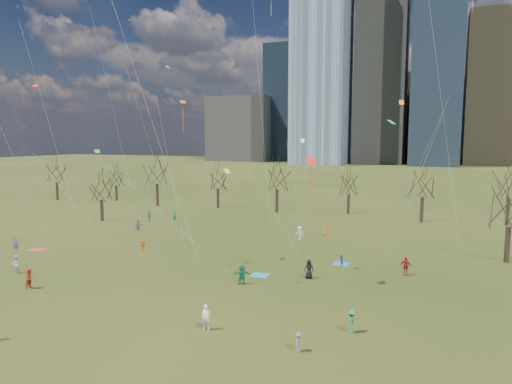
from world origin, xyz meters
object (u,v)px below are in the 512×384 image
(blanket_teal, at_px, (260,275))
(blanket_crimson, at_px, (38,250))
(blanket_navy, at_px, (341,264))
(person_2, at_px, (30,279))
(person_1, at_px, (206,317))
(person_4, at_px, (143,244))

(blanket_teal, distance_m, blanket_crimson, 27.83)
(blanket_navy, distance_m, person_2, 29.56)
(blanket_crimson, height_order, person_2, person_2)
(blanket_teal, relative_size, blanket_crimson, 1.00)
(person_2, bearing_deg, blanket_teal, -54.81)
(blanket_teal, height_order, blanket_navy, same)
(person_1, xyz_separation_m, person_4, (-17.12, 17.07, -0.14))
(blanket_navy, relative_size, person_1, 0.91)
(blanket_teal, height_order, person_2, person_2)
(person_1, bearing_deg, blanket_navy, 48.17)
(blanket_navy, bearing_deg, person_4, -173.38)
(person_1, bearing_deg, blanket_teal, 68.16)
(blanket_teal, height_order, person_4, person_4)
(blanket_crimson, distance_m, person_4, 12.51)
(person_1, relative_size, person_4, 1.18)
(blanket_navy, relative_size, blanket_crimson, 1.00)
(blanket_navy, distance_m, blanket_crimson, 35.01)
(blanket_crimson, bearing_deg, person_1, -23.86)
(blanket_crimson, height_order, person_1, person_1)
(blanket_navy, bearing_deg, blanket_crimson, -168.56)
(blanket_teal, relative_size, person_4, 1.08)
(person_2, bearing_deg, blanket_crimson, 47.82)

